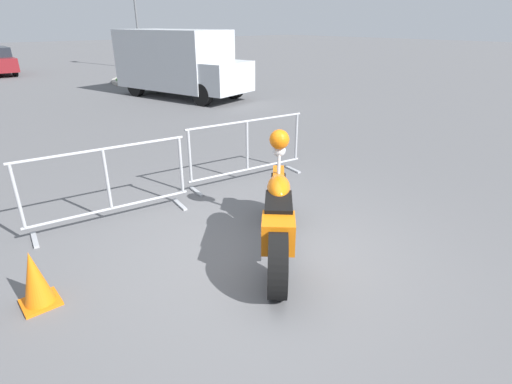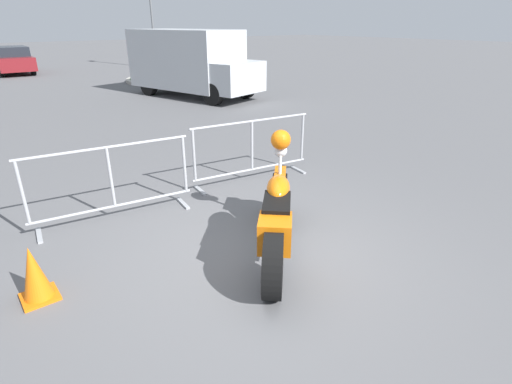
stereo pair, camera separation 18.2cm
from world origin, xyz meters
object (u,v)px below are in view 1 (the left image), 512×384
at_px(crowd_barrier_near, 108,185).
at_px(crowd_barrier_far, 247,150).
at_px(traffic_cone, 35,279).
at_px(delivery_van, 178,62).
at_px(motorcycle, 278,214).

xyz_separation_m(crowd_barrier_near, crowd_barrier_far, (2.42, 0.00, 0.00)).
bearing_deg(traffic_cone, crowd_barrier_near, 44.85).
relative_size(crowd_barrier_far, delivery_van, 0.41).
bearing_deg(motorcycle, traffic_cone, 115.39).
distance_m(crowd_barrier_near, traffic_cone, 1.79).
height_order(crowd_barrier_near, crowd_barrier_far, same).
distance_m(delivery_van, traffic_cone, 11.85).
bearing_deg(traffic_cone, crowd_barrier_far, 18.74).
distance_m(motorcycle, delivery_van, 11.25).
bearing_deg(traffic_cone, delivery_van, 52.68).
xyz_separation_m(crowd_barrier_far, traffic_cone, (-3.67, -1.25, -0.27)).
relative_size(crowd_barrier_near, delivery_van, 0.41).
height_order(crowd_barrier_far, delivery_van, delivery_van).
relative_size(crowd_barrier_near, traffic_cone, 3.72).
bearing_deg(crowd_barrier_near, traffic_cone, -135.15).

